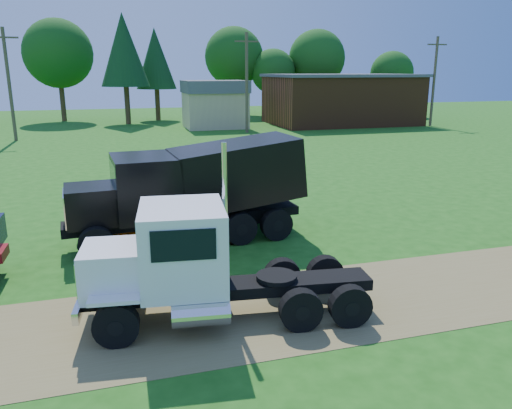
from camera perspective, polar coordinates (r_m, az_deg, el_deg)
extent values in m
plane|color=#1B5412|center=(13.60, 14.04, -10.00)|extent=(140.00, 140.00, 0.00)
cube|color=olive|center=(13.60, 14.04, -9.98)|extent=(120.00, 4.20, 0.01)
cube|color=black|center=(11.91, -2.74, -9.50)|extent=(6.71, 1.61, 0.27)
cylinder|color=black|center=(11.16, -15.69, -13.13)|extent=(1.01, 0.42, 0.98)
cylinder|color=black|center=(11.16, -15.69, -13.13)|extent=(0.38, 0.37, 0.34)
cylinder|color=black|center=(12.86, -14.87, -9.16)|extent=(1.01, 0.42, 0.98)
cylinder|color=black|center=(12.86, -14.87, -9.16)|extent=(0.38, 0.37, 0.34)
cylinder|color=black|center=(11.41, 5.13, -11.95)|extent=(1.01, 0.42, 0.98)
cylinder|color=black|center=(11.41, 5.13, -11.95)|extent=(0.38, 0.37, 0.34)
cylinder|color=black|center=(13.08, 3.01, -8.24)|extent=(1.01, 0.42, 0.98)
cylinder|color=black|center=(13.08, 3.01, -8.24)|extent=(0.38, 0.37, 0.34)
cylinder|color=black|center=(11.73, 10.71, -11.36)|extent=(1.01, 0.42, 0.98)
cylinder|color=black|center=(11.73, 10.71, -11.36)|extent=(0.38, 0.37, 0.34)
cylinder|color=black|center=(13.36, 7.89, -7.85)|extent=(1.01, 0.42, 0.98)
cylinder|color=black|center=(13.36, 7.89, -7.85)|extent=(0.38, 0.37, 0.34)
cube|color=white|center=(11.65, -15.33, -7.07)|extent=(1.76, 1.69, 1.07)
cube|color=silver|center=(11.78, -19.22, -7.37)|extent=(0.23, 1.33, 0.89)
cube|color=silver|center=(12.03, -19.17, -10.12)|extent=(0.37, 2.04, 0.27)
cube|color=white|center=(11.42, -8.36, -4.73)|extent=(2.10, 2.33, 1.86)
cube|color=black|center=(11.32, -13.08, -3.02)|extent=(0.25, 1.77, 0.75)
cube|color=black|center=(10.28, -8.28, -4.64)|extent=(1.33, 0.19, 0.67)
cube|color=black|center=(12.32, -8.57, -1.31)|extent=(1.33, 0.19, 0.67)
cube|color=white|center=(10.91, -15.91, -10.45)|extent=(1.10, 0.52, 0.09)
cube|color=white|center=(12.64, -15.05, -6.77)|extent=(1.10, 0.52, 0.09)
cylinder|color=silver|center=(10.97, -6.31, -12.36)|extent=(1.30, 0.67, 0.53)
cylinder|color=silver|center=(11.87, -3.53, -2.69)|extent=(0.14, 0.14, 4.08)
cylinder|color=black|center=(11.98, 2.36, -8.26)|extent=(1.08, 1.08, 0.11)
cube|color=black|center=(17.18, -7.99, -1.50)|extent=(8.06, 1.56, 0.30)
cylinder|color=black|center=(15.91, -17.75, -4.40)|extent=(1.12, 0.43, 1.10)
cylinder|color=black|center=(15.91, -17.75, -4.40)|extent=(0.41, 0.40, 0.39)
cylinder|color=black|center=(17.92, -18.13, -2.27)|extent=(1.12, 0.43, 1.10)
cylinder|color=black|center=(17.92, -18.13, -2.27)|extent=(0.41, 0.40, 0.39)
cylinder|color=black|center=(16.69, -1.78, -2.76)|extent=(1.12, 0.43, 1.10)
cylinder|color=black|center=(16.69, -1.78, -2.76)|extent=(0.41, 0.40, 0.39)
cylinder|color=black|center=(18.61, -3.86, -0.90)|extent=(1.12, 0.43, 1.10)
cylinder|color=black|center=(18.61, -3.86, -0.90)|extent=(0.41, 0.40, 0.39)
cylinder|color=black|center=(17.13, 2.35, -2.29)|extent=(1.12, 0.43, 1.10)
cylinder|color=black|center=(17.13, 2.35, -2.29)|extent=(0.41, 0.40, 0.39)
cylinder|color=black|center=(19.00, -0.10, -0.52)|extent=(1.12, 0.43, 1.10)
cylinder|color=black|center=(19.00, -0.10, -0.52)|extent=(0.41, 0.40, 0.39)
cube|color=black|center=(16.64, -17.88, 0.04)|extent=(1.92, 1.83, 1.20)
cube|color=silver|center=(16.65, -20.96, -0.41)|extent=(0.19, 1.50, 1.00)
cube|color=black|center=(16.66, -12.51, 2.03)|extent=(2.17, 2.54, 2.00)
cube|color=black|center=(16.47, -15.98, 3.26)|extent=(0.19, 2.00, 0.80)
cube|color=black|center=(17.29, -2.32, 3.70)|extent=(4.55, 2.71, 2.43)
imported|color=orange|center=(18.34, -11.55, -0.97)|extent=(5.18, 2.83, 1.38)
imported|color=#999999|center=(16.51, -4.11, -1.61)|extent=(1.09, 0.96, 1.86)
cube|color=brown|center=(56.24, 9.67, 11.64)|extent=(15.00, 10.00, 5.00)
cube|color=#555559|center=(56.15, 9.80, 14.34)|extent=(15.40, 10.40, 0.30)
cube|color=tan|center=(51.75, -4.71, 10.74)|extent=(6.00, 5.00, 3.60)
cube|color=#555559|center=(51.63, -4.77, 13.29)|extent=(6.20, 5.40, 1.20)
cylinder|color=#4E412C|center=(46.17, -26.36, 12.11)|extent=(0.28, 0.28, 9.00)
cube|color=#4E412C|center=(46.22, -26.91, 16.67)|extent=(2.20, 0.14, 0.14)
cylinder|color=#4E412C|center=(47.23, -1.06, 13.66)|extent=(0.28, 0.28, 9.00)
cube|color=#4E412C|center=(47.28, -1.08, 18.14)|extent=(2.20, 0.14, 0.14)
cylinder|color=#4E412C|center=(55.94, 19.66, 13.03)|extent=(0.28, 0.28, 9.00)
cube|color=#4E412C|center=(55.99, 20.01, 16.81)|extent=(2.20, 0.14, 0.14)
cylinder|color=#3B2A18|center=(62.44, -21.20, 10.73)|extent=(0.56, 0.56, 4.04)
sphere|color=#154F13|center=(62.36, -21.69, 15.75)|extent=(7.62, 7.62, 7.62)
cylinder|color=#3B2A18|center=(60.75, -11.18, 11.17)|extent=(0.56, 0.56, 3.65)
cone|color=#113817|center=(60.64, -11.43, 16.03)|extent=(4.58, 4.58, 6.77)
cylinder|color=#3B2A18|center=(66.83, -2.48, 11.90)|extent=(0.56, 0.56, 3.97)
sphere|color=#154F13|center=(66.75, -2.54, 16.53)|extent=(7.49, 7.49, 7.49)
cylinder|color=#3B2A18|center=(65.84, 1.93, 11.43)|extent=(0.56, 0.56, 2.99)
sphere|color=#154F13|center=(65.70, 1.96, 14.96)|extent=(5.63, 5.63, 5.63)
cylinder|color=#3B2A18|center=(68.54, 15.02, 11.04)|extent=(0.56, 0.56, 2.89)
sphere|color=#154F13|center=(68.41, 15.24, 14.31)|extent=(5.45, 5.45, 5.45)
cylinder|color=#3B2A18|center=(56.98, -14.48, 10.95)|extent=(0.56, 0.56, 4.07)
cone|color=#113817|center=(56.91, -14.88, 16.73)|extent=(5.11, 5.11, 7.55)
cylinder|color=#3B2A18|center=(67.92, 6.83, 11.82)|extent=(0.56, 0.56, 3.87)
sphere|color=#154F13|center=(67.84, 6.97, 16.26)|extent=(7.30, 7.30, 7.30)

